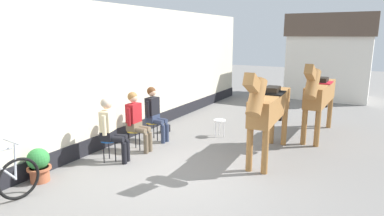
% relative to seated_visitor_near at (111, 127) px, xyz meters
% --- Properties ---
extents(ground_plane, '(40.00, 40.00, 0.00)m').
position_rel_seated_visitor_near_xyz_m(ground_plane, '(1.63, 3.13, -0.78)').
color(ground_plane, slate).
extents(pub_facade_wall, '(0.34, 14.00, 3.40)m').
position_rel_seated_visitor_near_xyz_m(pub_facade_wall, '(-0.92, 1.63, 0.76)').
color(pub_facade_wall, beige).
rests_on(pub_facade_wall, ground_plane).
extents(distant_cottage, '(3.40, 2.60, 3.50)m').
position_rel_seated_visitor_near_xyz_m(distant_cottage, '(3.03, 10.23, 1.02)').
color(distant_cottage, silver).
rests_on(distant_cottage, ground_plane).
extents(seated_visitor_near, '(0.61, 0.48, 1.39)m').
position_rel_seated_visitor_near_xyz_m(seated_visitor_near, '(0.00, 0.00, 0.00)').
color(seated_visitor_near, '#194C99').
rests_on(seated_visitor_near, ground_plane).
extents(seated_visitor_middle, '(0.61, 0.49, 1.39)m').
position_rel_seated_visitor_near_xyz_m(seated_visitor_middle, '(0.03, 0.82, 0.00)').
color(seated_visitor_middle, gold).
rests_on(seated_visitor_middle, ground_plane).
extents(seated_visitor_far, '(0.61, 0.49, 1.39)m').
position_rel_seated_visitor_near_xyz_m(seated_visitor_far, '(-0.03, 1.64, 0.00)').
color(seated_visitor_far, gold).
rests_on(seated_visitor_far, ground_plane).
extents(saddled_horse_near, '(0.55, 3.00, 2.06)m').
position_rel_seated_visitor_near_xyz_m(saddled_horse_near, '(2.86, 1.79, 0.38)').
color(saddled_horse_near, '#9E6B38').
rests_on(saddled_horse_near, ground_plane).
extents(saddled_horse_far, '(0.52, 3.00, 2.06)m').
position_rel_seated_visitor_near_xyz_m(saddled_horse_far, '(3.56, 4.00, 0.38)').
color(saddled_horse_far, '#9E6B38').
rests_on(saddled_horse_far, ground_plane).
extents(flower_planter_near, '(0.43, 0.43, 0.64)m').
position_rel_seated_visitor_near_xyz_m(flower_planter_near, '(-0.49, -1.42, -0.44)').
color(flower_planter_near, '#A85638').
rests_on(flower_planter_near, ground_plane).
extents(spare_stool_white, '(0.32, 0.32, 0.46)m').
position_rel_seated_visitor_near_xyz_m(spare_stool_white, '(1.29, 2.74, -0.38)').
color(spare_stool_white, white).
rests_on(spare_stool_white, ground_plane).
extents(satchel_bag, '(0.17, 0.30, 0.20)m').
position_rel_seated_visitor_near_xyz_m(satchel_bag, '(-0.20, 2.37, -0.68)').
color(satchel_bag, black).
rests_on(satchel_bag, ground_plane).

